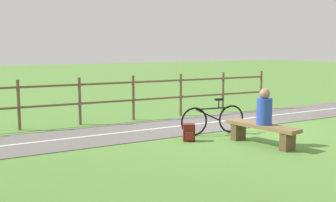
{
  "coord_description": "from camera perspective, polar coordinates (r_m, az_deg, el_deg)",
  "views": [
    {
      "loc": [
        -8.19,
        6.99,
        2.12
      ],
      "look_at": [
        -0.8,
        2.71,
        1.0
      ],
      "focal_mm": 44.94,
      "sensor_mm": 36.0,
      "label": 1
    }
  ],
  "objects": [
    {
      "name": "bench",
      "position": [
        9.3,
        12.6,
        -3.92
      ],
      "size": [
        1.79,
        0.67,
        0.45
      ],
      "rotation": [
        0.0,
        0.0,
        0.17
      ],
      "color": "brown",
      "rests_on": "ground_plane"
    },
    {
      "name": "ground_plane",
      "position": [
        10.97,
        10.22,
        -3.79
      ],
      "size": [
        80.0,
        80.0,
        0.0
      ],
      "primitive_type": "plane",
      "color": "#548438"
    },
    {
      "name": "person_seated",
      "position": [
        9.19,
        12.93,
        -1.03
      ],
      "size": [
        0.38,
        0.38,
        0.78
      ],
      "rotation": [
        0.0,
        0.0,
        0.17
      ],
      "color": "#2847B7",
      "rests_on": "bench"
    },
    {
      "name": "bicycle",
      "position": [
        10.2,
        6.13,
        -2.49
      ],
      "size": [
        0.28,
        1.69,
        0.87
      ],
      "rotation": [
        0.0,
        0.0,
        1.43
      ],
      "color": "black",
      "rests_on": "ground_plane"
    },
    {
      "name": "path_centre_line",
      "position": [
        10.0,
        -12.04,
        -4.84
      ],
      "size": [
        0.31,
        32.0,
        0.0
      ],
      "primitive_type": "cube",
      "rotation": [
        0.0,
        0.0,
        0.01
      ],
      "color": "silver",
      "rests_on": "paved_path"
    },
    {
      "name": "paved_path",
      "position": [
        10.0,
        -12.03,
        -4.9
      ],
      "size": [
        2.41,
        36.01,
        0.02
      ],
      "primitive_type": "cube",
      "rotation": [
        0.0,
        0.0,
        0.01
      ],
      "color": "#66605E",
      "rests_on": "ground_plane"
    },
    {
      "name": "backpack",
      "position": [
        9.46,
        2.87,
        -4.32
      ],
      "size": [
        0.32,
        0.33,
        0.39
      ],
      "rotation": [
        0.0,
        0.0,
        1.07
      ],
      "color": "maroon",
      "rests_on": "ground_plane"
    },
    {
      "name": "fence_roadside",
      "position": [
        11.56,
        -11.9,
        0.49
      ],
      "size": [
        0.51,
        12.65,
        1.29
      ],
      "rotation": [
        0.0,
        0.0,
        1.54
      ],
      "color": "brown",
      "rests_on": "ground_plane"
    }
  ]
}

